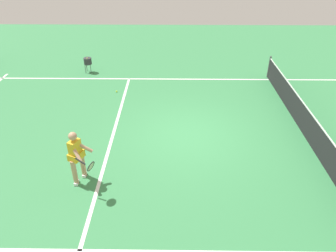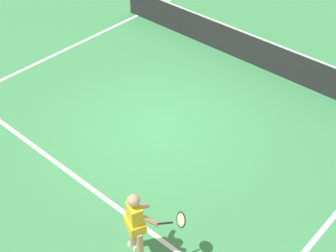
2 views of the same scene
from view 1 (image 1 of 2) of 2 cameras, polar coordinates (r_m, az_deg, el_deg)
name	(u,v)px [view 1 (image 1 of 2)]	position (r m, az deg, el deg)	size (l,w,h in m)	color
ground_plane	(187,134)	(10.68, 3.46, -1.52)	(28.12, 28.12, 0.00)	#38844C
service_line_marking	(113,134)	(10.84, -9.78, -1.38)	(9.12, 0.10, 0.01)	white
sideline_left_marking	(183,79)	(14.69, 2.78, 8.39)	(0.10, 19.63, 0.01)	white
sideline_right_marking	(195,252)	(7.33, 4.91, -21.62)	(0.10, 19.63, 0.01)	white
court_net	(307,123)	(11.32, 23.64, 0.42)	(9.80, 0.08, 0.99)	#4C4C51
tennis_player	(77,155)	(8.65, -16.00, -5.10)	(1.01, 0.85, 1.55)	tan
tennis_ball_mid	(117,91)	(13.62, -9.19, 6.14)	(0.07, 0.07, 0.07)	#D1E533
ball_hopper	(88,61)	(15.72, -14.18, 11.20)	(0.36, 0.36, 0.74)	#333338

